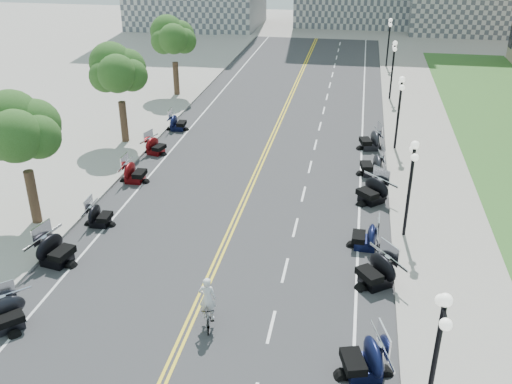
{
  "coord_description": "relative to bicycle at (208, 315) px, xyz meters",
  "views": [
    {
      "loc": [
        5.77,
        -21.48,
        14.34
      ],
      "look_at": [
        1.2,
        3.7,
        2.0
      ],
      "focal_mm": 40.0,
      "sensor_mm": 36.0,
      "label": 1
    }
  ],
  "objects": [
    {
      "name": "street_lamp_3",
      "position": [
        7.82,
        20.33,
        2.09
      ],
      "size": [
        0.5,
        1.2,
        4.9
      ],
      "primitive_type": null,
      "color": "black",
      "rests_on": "sidewalk_north"
    },
    {
      "name": "motorcycle_n_4",
      "position": [
        5.92,
        -1.65,
        0.27
      ],
      "size": [
        2.77,
        2.77,
        1.56
      ],
      "primitive_type": null,
      "rotation": [
        0.0,
        0.0,
        -1.28
      ],
      "color": "black",
      "rests_on": "road"
    },
    {
      "name": "edge_line_north",
      "position": [
        5.62,
        14.33,
        -0.5
      ],
      "size": [
        0.12,
        90.0,
        0.0
      ],
      "primitive_type": "cube",
      "color": "white",
      "rests_on": "road"
    },
    {
      "name": "lane_dash_6",
      "position": [
        2.42,
        4.33,
        -0.5
      ],
      "size": [
        0.12,
        2.0,
        0.0
      ],
      "primitive_type": "cube",
      "color": "white",
      "rests_on": "road"
    },
    {
      "name": "edge_line_south",
      "position": [
        -7.18,
        14.33,
        -0.5
      ],
      "size": [
        0.12,
        90.0,
        0.0
      ],
      "primitive_type": "cube",
      "color": "white",
      "rests_on": "road"
    },
    {
      "name": "street_lamp_1",
      "position": [
        7.82,
        -3.67,
        2.09
      ],
      "size": [
        0.5,
        1.2,
        4.9
      ],
      "primitive_type": null,
      "color": "black",
      "rests_on": "sidewalk_north"
    },
    {
      "name": "lane_dash_19",
      "position": [
        2.42,
        56.33,
        -0.5
      ],
      "size": [
        0.12,
        2.0,
        0.0
      ],
      "primitive_type": "cube",
      "color": "white",
      "rests_on": "road"
    },
    {
      "name": "sidewalk_south",
      "position": [
        -11.28,
        14.33,
        -0.44
      ],
      "size": [
        5.0,
        90.0,
        0.15
      ],
      "primitive_type": "cube",
      "color": "#9E9991",
      "rests_on": "ground"
    },
    {
      "name": "cyclist_rider",
      "position": [
        0.0,
        0.0,
        1.44
      ],
      "size": [
        0.67,
        0.44,
        1.85
      ],
      "primitive_type": "imported",
      "rotation": [
        0.0,
        0.0,
        3.14
      ],
      "color": "white",
      "rests_on": "bicycle"
    },
    {
      "name": "lane_dash_9",
      "position": [
        2.42,
        16.33,
        -0.5
      ],
      "size": [
        0.12,
        2.0,
        0.0
      ],
      "primitive_type": "cube",
      "color": "white",
      "rests_on": "road"
    },
    {
      "name": "motorcycle_n_8",
      "position": [
        6.25,
        15.8,
        0.22
      ],
      "size": [
        2.4,
        2.4,
        1.47
      ],
      "primitive_type": null,
      "rotation": [
        0.0,
        0.0,
        -1.41
      ],
      "color": "black",
      "rests_on": "road"
    },
    {
      "name": "lane_dash_8",
      "position": [
        2.42,
        12.33,
        -0.5
      ],
      "size": [
        0.12,
        2.0,
        0.0
      ],
      "primitive_type": "cube",
      "color": "white",
      "rests_on": "road"
    },
    {
      "name": "motorcycle_n_5",
      "position": [
        6.39,
        3.95,
        0.25
      ],
      "size": [
        3.05,
        3.05,
        1.53
      ],
      "primitive_type": null,
      "rotation": [
        0.0,
        0.0,
        -0.93
      ],
      "color": "black",
      "rests_on": "road"
    },
    {
      "name": "motorcycle_s_7",
      "position": [
        -7.73,
        12.23,
        0.17
      ],
      "size": [
        1.96,
        1.96,
        1.37
      ],
      "primitive_type": null,
      "rotation": [
        0.0,
        0.0,
        1.57
      ],
      "color": "#590A0C",
      "rests_on": "road"
    },
    {
      "name": "lane_dash_7",
      "position": [
        2.42,
        8.33,
        -0.5
      ],
      "size": [
        0.12,
        2.0,
        0.0
      ],
      "primitive_type": "cube",
      "color": "white",
      "rests_on": "road"
    },
    {
      "name": "road",
      "position": [
        -0.78,
        14.33,
        -0.51
      ],
      "size": [
        16.0,
        90.0,
        0.01
      ],
      "primitive_type": "cube",
      "color": "#333335",
      "rests_on": "ground"
    },
    {
      "name": "tree_4",
      "position": [
        -10.78,
        30.33,
        4.24
      ],
      "size": [
        4.8,
        4.8,
        9.2
      ],
      "primitive_type": null,
      "color": "#235619",
      "rests_on": "sidewalk_south"
    },
    {
      "name": "motorcycle_n_7",
      "position": [
        6.25,
        12.01,
        0.26
      ],
      "size": [
        3.1,
        3.1,
        1.54
      ],
      "primitive_type": null,
      "rotation": [
        0.0,
        0.0,
        -0.79
      ],
      "color": "black",
      "rests_on": "road"
    },
    {
      "name": "lane_dash_17",
      "position": [
        2.42,
        48.33,
        -0.5
      ],
      "size": [
        0.12,
        2.0,
        0.0
      ],
      "primitive_type": "cube",
      "color": "white",
      "rests_on": "road"
    },
    {
      "name": "street_lamp_2",
      "position": [
        7.82,
        8.33,
        2.09
      ],
      "size": [
        0.5,
        1.2,
        4.9
      ],
      "primitive_type": null,
      "color": "black",
      "rests_on": "sidewalk_north"
    },
    {
      "name": "lane_dash_11",
      "position": [
        2.42,
        24.33,
        -0.5
      ],
      "size": [
        0.12,
        2.0,
        0.0
      ],
      "primitive_type": "cube",
      "color": "white",
      "rests_on": "road"
    },
    {
      "name": "centerline_yellow_a",
      "position": [
        -0.9,
        14.33,
        -0.5
      ],
      "size": [
        0.12,
        90.0,
        0.0
      ],
      "primitive_type": "cube",
      "color": "yellow",
      "rests_on": "road"
    },
    {
      "name": "centerline_yellow_b",
      "position": [
        -0.66,
        14.33,
        -0.5
      ],
      "size": [
        0.12,
        90.0,
        0.0
      ],
      "primitive_type": "cube",
      "color": "yellow",
      "rests_on": "road"
    },
    {
      "name": "sidewalk_north",
      "position": [
        9.72,
        14.33,
        -0.44
      ],
      "size": [
        5.0,
        90.0,
        0.15
      ],
      "primitive_type": "cube",
      "color": "#9E9991",
      "rests_on": "ground"
    },
    {
      "name": "street_lamp_4",
      "position": [
        7.82,
        32.33,
        2.09
      ],
      "size": [
        0.5,
        1.2,
        4.9
      ],
      "primitive_type": null,
      "color": "black",
      "rests_on": "sidewalk_north"
    },
    {
      "name": "motorcycle_s_8",
      "position": [
        -8.0,
        16.74,
        0.11
      ],
      "size": [
        2.19,
        2.19,
        1.25
      ],
      "primitive_type": null,
      "rotation": [
        0.0,
        0.0,
        1.31
      ],
      "color": "#590A0C",
      "rests_on": "road"
    },
    {
      "name": "lane_dash_13",
      "position": [
        2.42,
        32.33,
        -0.5
      ],
      "size": [
        0.12,
        2.0,
        0.0
      ],
      "primitive_type": "cube",
      "color": "white",
      "rests_on": "road"
    },
    {
      "name": "lane_dash_18",
      "position": [
        2.42,
        52.33,
        -0.5
      ],
      "size": [
        0.12,
        2.0,
        0.0
      ],
      "primitive_type": "cube",
      "color": "white",
      "rests_on": "road"
    },
    {
      "name": "tree_3",
      "position": [
        -10.78,
        18.33,
        4.24
      ],
      "size": [
        4.8,
        4.8,
        9.2
      ],
      "primitive_type": null,
      "color": "#235619",
      "rests_on": "sidewalk_south"
    },
    {
      "name": "lane_dash_10",
      "position": [
        2.42,
        20.33,
        -0.5
      ],
      "size": [
        0.12,
        2.0,
        0.0
      ],
      "primitive_type": "cube",
      "color": "white",
      "rests_on": "road"
    },
    {
      "name": "ground",
      "position": [
        -0.78,
        4.33,
        -0.51
      ],
      "size": [
        160.0,
        160.0,
        0.0
      ],
      "primitive_type": "plane",
      "color": "gray"
    },
    {
      "name": "motorcycle_s_6",
      "position": [
        -7.53,
        6.81,
        0.11
      ],
      "size": [
        1.83,
        1.83,
        1.24
      ],
      "primitive_type": null,
      "rotation": [
        0.0,
        0.0,
        1.61
      ],
      "color": "black",
      "rests_on": "road"
    },
    {
      "name": "lane_dash_14",
      "position": [
        2.42,
        36.33,
        -0.5
      ],
      "size": [
        0.12,
        2.0,
        0.0
      ],
      "primitive_type": "cube",
      "color": "white",
      "rests_on": "road"
    },
    {
      "name": "lane_dash_15",
      "position": [
        2.42,
        40.33,
        -0.5
      ],
      "size": [
        0.12,
        2.0,
        0.0
      ],
      "primitive_type": "cube",
      "color": "white",
      "rests_on": "road"
    },
    {
      "name": "bicycle",
      "position": [
        0.0,
        0.0,
        0.0
      ],
      "size": [
        0.87,
        1.77,
        1.02
      ],
      "primitive_type": "imported",
      "rotation": [
        0.0,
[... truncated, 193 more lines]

